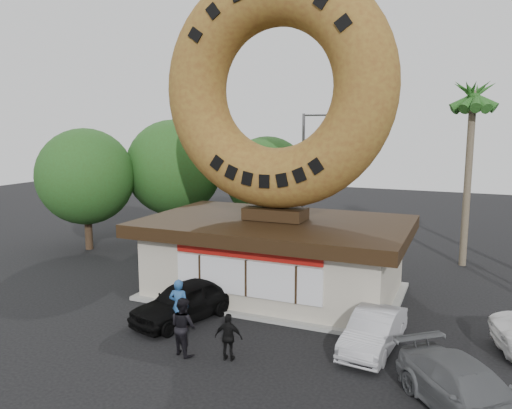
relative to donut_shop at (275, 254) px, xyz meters
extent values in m
plane|color=black|center=(0.00, -5.98, -1.77)|extent=(90.00, 90.00, 0.00)
cube|color=#B8B29D|center=(0.00, 0.02, -0.27)|extent=(10.00, 6.00, 3.00)
cube|color=#999993|center=(0.00, 0.02, -1.69)|extent=(10.60, 6.60, 0.15)
cube|color=#3F3F3F|center=(0.00, 0.02, 1.28)|extent=(10.00, 6.00, 0.10)
cube|color=black|center=(0.00, 0.02, 1.23)|extent=(11.20, 7.20, 0.55)
cube|color=silver|center=(0.00, -3.03, -0.22)|extent=(6.00, 0.12, 1.40)
cube|color=#A2130D|center=(0.00, -3.05, 0.78)|extent=(6.00, 0.10, 0.45)
cube|color=black|center=(0.00, 0.02, 1.78)|extent=(2.60, 1.40, 0.50)
torus|color=olive|center=(0.00, 0.02, 7.02)|extent=(9.98, 2.54, 9.98)
cylinder|color=#473321|center=(-9.50, 7.02, -0.12)|extent=(0.44, 0.44, 3.30)
sphere|color=#284B1B|center=(-9.50, 7.02, 2.88)|extent=(6.00, 6.00, 6.00)
cylinder|color=#473321|center=(-4.00, 9.02, -0.34)|extent=(0.44, 0.44, 2.86)
sphere|color=#284B1B|center=(-4.00, 9.02, 2.26)|extent=(5.20, 5.20, 5.20)
cylinder|color=#473321|center=(-13.00, 3.02, -0.23)|extent=(0.44, 0.44, 3.08)
sphere|color=#284B1B|center=(-13.00, 3.02, 2.57)|extent=(5.60, 5.60, 5.60)
cylinder|color=#726651|center=(7.50, 8.02, 2.73)|extent=(0.36, 0.36, 9.00)
cylinder|color=#59595E|center=(-2.00, 10.02, 2.23)|extent=(0.18, 0.18, 8.00)
cylinder|color=#59595E|center=(-1.10, 10.02, 6.13)|extent=(1.80, 0.12, 0.12)
cube|color=#59595E|center=(-0.20, 10.02, 6.08)|extent=(0.45, 0.20, 0.12)
imported|color=#234C83|center=(-1.61, -5.27, -0.79)|extent=(0.80, 0.62, 1.95)
imported|color=black|center=(-0.58, -6.67, -0.83)|extent=(1.11, 0.99, 1.88)
imported|color=black|center=(0.95, -6.49, -1.01)|extent=(0.93, 0.49, 1.52)
imported|color=black|center=(-2.04, -4.22, -1.03)|extent=(3.02, 4.66, 1.48)
imported|color=#AFAEB4|center=(4.98, -3.94, -1.13)|extent=(1.73, 3.99, 1.28)
imported|color=slate|center=(7.85, -6.87, -1.10)|extent=(4.33, 4.70, 1.32)
camera|label=1|loc=(7.52, -19.66, 5.52)|focal=35.00mm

